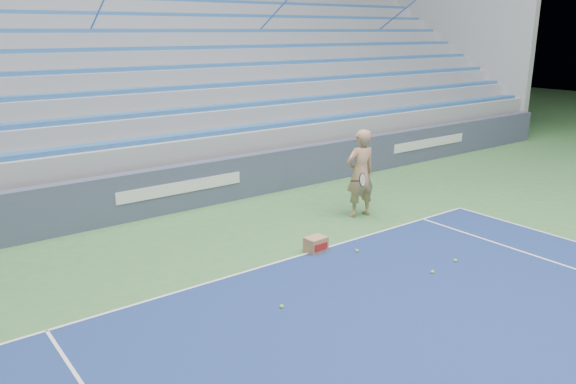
{
  "coord_description": "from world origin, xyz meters",
  "views": [
    {
      "loc": [
        -5.68,
        4.05,
        4.17
      ],
      "look_at": [
        0.62,
        12.38,
        1.15
      ],
      "focal_mm": 35.0,
      "sensor_mm": 36.0,
      "label": 1
    }
  ],
  "objects": [
    {
      "name": "sponsor_barrier",
      "position": [
        0.0,
        15.88,
        0.55
      ],
      "size": [
        30.0,
        0.32,
        1.1
      ],
      "color": "#404761",
      "rests_on": "ground"
    },
    {
      "name": "tennis_ball_3",
      "position": [
        -1.0,
        10.4,
        0.03
      ],
      "size": [
        0.07,
        0.07,
        0.07
      ],
      "primitive_type": "sphere",
      "color": "#B1DE2D",
      "rests_on": "ground"
    },
    {
      "name": "tennis_ball_2",
      "position": [
        2.66,
        9.9,
        0.03
      ],
      "size": [
        0.07,
        0.07,
        0.07
      ],
      "primitive_type": "sphere",
      "color": "#B1DE2D",
      "rests_on": "ground"
    },
    {
      "name": "tennis_ball_0",
      "position": [
        1.53,
        11.36,
        0.03
      ],
      "size": [
        0.07,
        0.07,
        0.07
      ],
      "primitive_type": "sphere",
      "color": "#B1DE2D",
      "rests_on": "ground"
    },
    {
      "name": "tennis_ball_1",
      "position": [
        1.91,
        9.82,
        0.03
      ],
      "size": [
        0.07,
        0.07,
        0.07
      ],
      "primitive_type": "sphere",
      "color": "#B1DE2D",
      "rests_on": "ground"
    },
    {
      "name": "tennis_player",
      "position": [
        3.14,
        12.97,
        1.02
      ],
      "size": [
        1.01,
        0.91,
        2.04
      ],
      "color": "tan",
      "rests_on": "ground"
    },
    {
      "name": "ball_box",
      "position": [
        0.91,
        11.87,
        0.15
      ],
      "size": [
        0.42,
        0.33,
        0.3
      ],
      "color": "#AB7A52",
      "rests_on": "ground"
    },
    {
      "name": "bleachers",
      "position": [
        0.0,
        21.6,
        2.36
      ],
      "size": [
        31.0,
        9.15,
        7.3
      ],
      "color": "#93959B",
      "rests_on": "ground"
    }
  ]
}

